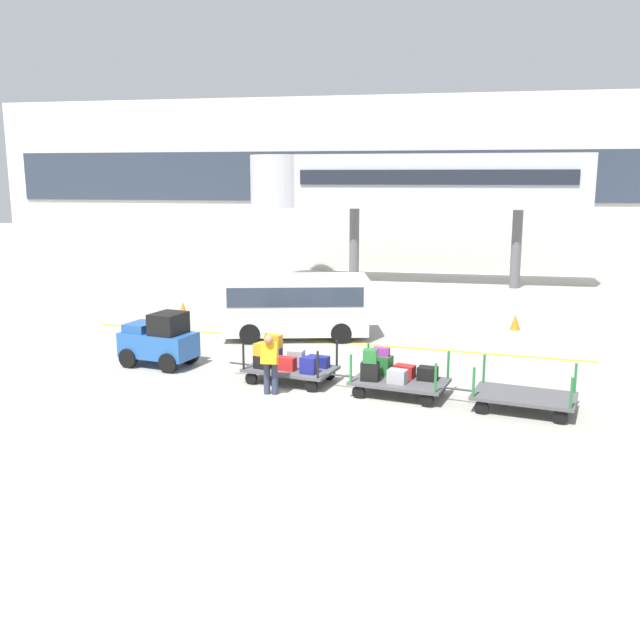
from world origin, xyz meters
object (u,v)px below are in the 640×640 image
object	(u,v)px
baggage_handler	(270,361)
baggage_cart_lead	(288,363)
baggage_cart_tail	(524,397)
safety_cone_near	(515,322)
baggage_cart_middle	(395,375)
shuttle_van	(295,302)
baggage_tug	(159,340)
safety_cone_far	(183,309)

from	to	relation	value
baggage_handler	baggage_cart_lead	bearing A→B (deg)	82.43
baggage_cart_tail	safety_cone_near	xyz separation A→B (m)	(0.48, 9.19, -0.07)
baggage_cart_middle	baggage_cart_tail	distance (m)	3.14
baggage_cart_lead	shuttle_van	xyz separation A→B (m)	(-0.99, 5.14, 0.71)
baggage_tug	shuttle_van	bearing A→B (deg)	54.95
baggage_cart_middle	baggage_cart_tail	size ratio (longest dim) A/B	1.00
baggage_cart_tail	shuttle_van	xyz separation A→B (m)	(-6.93, 6.41, 0.89)
baggage_cart_middle	shuttle_van	xyz separation A→B (m)	(-3.87, 5.71, 0.72)
baggage_cart_middle	baggage_handler	size ratio (longest dim) A/B	1.97
baggage_tug	baggage_cart_middle	distance (m)	7.03
baggage_cart_lead	baggage_cart_tail	distance (m)	6.07
safety_cone_near	baggage_tug	bearing A→B (deg)	-145.84
baggage_handler	shuttle_van	xyz separation A→B (m)	(-0.83, 6.35, 0.37)
baggage_cart_lead	baggage_cart_middle	world-z (taller)	baggage_cart_middle
baggage_cart_tail	baggage_handler	xyz separation A→B (m)	(-6.09, 0.06, 0.52)
baggage_handler	shuttle_van	world-z (taller)	shuttle_van
baggage_cart_lead	shuttle_van	size ratio (longest dim) A/B	0.60
baggage_cart_lead	safety_cone_near	bearing A→B (deg)	51.03
baggage_cart_middle	safety_cone_near	bearing A→B (deg)	67.43
baggage_cart_middle	safety_cone_near	xyz separation A→B (m)	(3.53, 8.49, -0.24)
baggage_cart_middle	baggage_handler	distance (m)	3.13
baggage_tug	baggage_cart_lead	distance (m)	4.10
safety_cone_far	safety_cone_near	bearing A→B (deg)	-0.85
baggage_tug	baggage_handler	world-z (taller)	baggage_tug
baggage_tug	safety_cone_far	xyz separation A→B (m)	(-2.23, 7.25, -0.48)
baggage_cart_lead	safety_cone_near	world-z (taller)	baggage_cart_lead
baggage_handler	safety_cone_far	xyz separation A→B (m)	(-6.07, 9.32, -0.59)
baggage_cart_middle	safety_cone_far	size ratio (longest dim) A/B	5.61
baggage_cart_lead	baggage_cart_tail	size ratio (longest dim) A/B	1.00
baggage_cart_tail	safety_cone_far	world-z (taller)	baggage_cart_tail
baggage_cart_tail	baggage_handler	distance (m)	6.12
baggage_tug	shuttle_van	distance (m)	5.25
baggage_cart_tail	baggage_handler	size ratio (longest dim) A/B	1.97
baggage_cart_tail	safety_cone_near	world-z (taller)	baggage_cart_tail
shuttle_van	safety_cone_far	xyz separation A→B (m)	(-5.23, 2.97, -0.96)
baggage_tug	baggage_cart_tail	xyz separation A→B (m)	(9.93, -2.12, -0.41)
baggage_cart_middle	safety_cone_far	bearing A→B (deg)	136.37
baggage_cart_middle	baggage_handler	xyz separation A→B (m)	(-3.04, -0.64, 0.35)
baggage_cart_tail	safety_cone_far	xyz separation A→B (m)	(-12.16, 9.38, -0.07)
shuttle_van	safety_cone_near	distance (m)	7.97
shuttle_van	baggage_cart_tail	bearing A→B (deg)	-42.77
safety_cone_near	baggage_cart_tail	bearing A→B (deg)	-92.96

